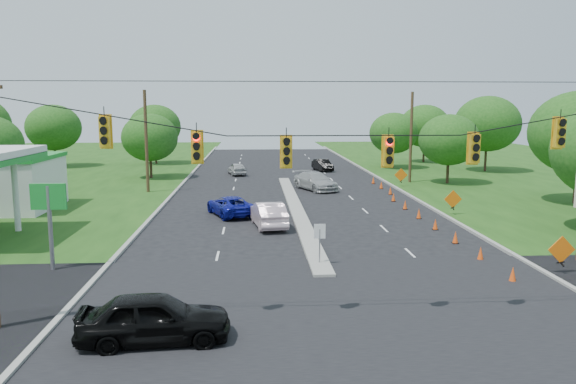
{
  "coord_description": "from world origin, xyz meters",
  "views": [
    {
      "loc": [
        -3.1,
        -19.92,
        7.58
      ],
      "look_at": [
        -1.19,
        11.26,
        2.8
      ],
      "focal_mm": 35.0,
      "sensor_mm": 36.0,
      "label": 1
    }
  ],
  "objects": [
    {
      "name": "work_sign_0",
      "position": [
        10.8,
        4.0,
        1.09
      ],
      "size": [
        1.27,
        0.58,
        1.37
      ],
      "color": "black",
      "rests_on": "ground"
    },
    {
      "name": "tree_6",
      "position": [
        -16.0,
        55.0,
        4.96
      ],
      "size": [
        6.72,
        6.72,
        7.84
      ],
      "color": "black",
      "rests_on": "ground"
    },
    {
      "name": "cone_6",
      "position": [
        8.11,
        24.0,
        0.35
      ],
      "size": [
        0.32,
        0.32,
        0.7
      ],
      "primitive_type": "cone",
      "color": "#F24E12",
      "rests_on": "ground"
    },
    {
      "name": "cone_4",
      "position": [
        8.11,
        17.0,
        0.35
      ],
      "size": [
        0.32,
        0.32,
        0.7
      ],
      "primitive_type": "cone",
      "color": "#F24E12",
      "rests_on": "ground"
    },
    {
      "name": "blue_pickup",
      "position": [
        -4.78,
        18.96,
        0.69
      ],
      "size": [
        3.92,
        5.46,
        1.38
      ],
      "primitive_type": "imported",
      "rotation": [
        0.0,
        0.0,
        3.51
      ],
      "color": "#10148B",
      "rests_on": "ground"
    },
    {
      "name": "tree_9",
      "position": [
        16.0,
        34.0,
        4.34
      ],
      "size": [
        5.88,
        5.88,
        6.86
      ],
      "color": "black",
      "rests_on": "ground"
    },
    {
      "name": "tree_11",
      "position": [
        20.0,
        55.0,
        4.96
      ],
      "size": [
        6.72,
        6.72,
        7.84
      ],
      "color": "black",
      "rests_on": "ground"
    },
    {
      "name": "cone_7",
      "position": [
        8.71,
        27.5,
        0.35
      ],
      "size": [
        0.32,
        0.32,
        0.7
      ],
      "primitive_type": "cone",
      "color": "#F24E12",
      "rests_on": "ground"
    },
    {
      "name": "ground",
      "position": [
        0.0,
        0.0,
        0.0
      ],
      "size": [
        160.0,
        160.0,
        0.0
      ],
      "primitive_type": "plane",
      "color": "black",
      "rests_on": "ground"
    },
    {
      "name": "cone_2",
      "position": [
        8.11,
        10.0,
        0.35
      ],
      "size": [
        0.32,
        0.32,
        0.7
      ],
      "primitive_type": "cone",
      "color": "#F24E12",
      "rests_on": "ground"
    },
    {
      "name": "tree_4",
      "position": [
        -28.0,
        52.0,
        4.96
      ],
      "size": [
        6.72,
        6.72,
        7.84
      ],
      "color": "black",
      "rests_on": "ground"
    },
    {
      "name": "curb_right",
      "position": [
        10.1,
        30.0,
        0.0
      ],
      "size": [
        0.25,
        110.0,
        0.16
      ],
      "primitive_type": "cube",
      "color": "gray",
      "rests_on": "ground"
    },
    {
      "name": "black_sedan",
      "position": [
        -6.35,
        -2.45,
        0.83
      ],
      "size": [
        5.02,
        2.35,
        1.66
      ],
      "primitive_type": "imported",
      "rotation": [
        0.0,
        0.0,
        1.65
      ],
      "color": "black",
      "rests_on": "ground"
    },
    {
      "name": "cone_0",
      "position": [
        8.11,
        3.0,
        0.35
      ],
      "size": [
        0.32,
        0.32,
        0.7
      ],
      "primitive_type": "cone",
      "color": "#F24E12",
      "rests_on": "ground"
    },
    {
      "name": "cone_3",
      "position": [
        8.11,
        13.5,
        0.35
      ],
      "size": [
        0.32,
        0.32,
        0.7
      ],
      "primitive_type": "cone",
      "color": "#F24E12",
      "rests_on": "ground"
    },
    {
      "name": "curb_left",
      "position": [
        -10.1,
        30.0,
        0.0
      ],
      "size": [
        0.25,
        110.0,
        0.16
      ],
      "primitive_type": "cube",
      "color": "gray",
      "rests_on": "ground"
    },
    {
      "name": "work_sign_2",
      "position": [
        10.8,
        32.0,
        1.09
      ],
      "size": [
        1.27,
        0.58,
        1.37
      ],
      "color": "black",
      "rests_on": "ground"
    },
    {
      "name": "cross_street",
      "position": [
        0.0,
        0.0,
        0.0
      ],
      "size": [
        160.0,
        14.0,
        0.02
      ],
      "primitive_type": "cube",
      "color": "black",
      "rests_on": "ground"
    },
    {
      "name": "silver_car_far",
      "position": [
        2.5,
        30.68,
        0.8
      ],
      "size": [
        4.25,
        5.99,
        1.61
      ],
      "primitive_type": "imported",
      "rotation": [
        0.0,
        0.0,
        0.4
      ],
      "color": "#A2A2A2",
      "rests_on": "ground"
    },
    {
      "name": "median_sign",
      "position": [
        0.0,
        6.0,
        1.46
      ],
      "size": [
        0.55,
        0.06,
        2.05
      ],
      "color": "gray",
      "rests_on": "ground"
    },
    {
      "name": "median",
      "position": [
        0.0,
        21.0,
        0.0
      ],
      "size": [
        1.0,
        34.0,
        0.18
      ],
      "primitive_type": "cube",
      "color": "gray",
      "rests_on": "ground"
    },
    {
      "name": "cone_5",
      "position": [
        8.11,
        20.5,
        0.35
      ],
      "size": [
        0.32,
        0.32,
        0.7
      ],
      "primitive_type": "cone",
      "color": "#F24E12",
      "rests_on": "ground"
    },
    {
      "name": "work_sign_1",
      "position": [
        10.8,
        18.0,
        1.09
      ],
      "size": [
        1.27,
        0.58,
        1.37
      ],
      "color": "black",
      "rests_on": "ground"
    },
    {
      "name": "tree_5",
      "position": [
        -14.0,
        40.0,
        4.34
      ],
      "size": [
        5.88,
        5.88,
        6.86
      ],
      "color": "black",
      "rests_on": "ground"
    },
    {
      "name": "white_sedan",
      "position": [
        -2.21,
        15.03,
        0.8
      ],
      "size": [
        2.43,
        5.08,
        1.61
      ],
      "primitive_type": "imported",
      "rotation": [
        0.0,
        0.0,
        3.29
      ],
      "color": "silver",
      "rests_on": "ground"
    },
    {
      "name": "cone_8",
      "position": [
        8.71,
        31.0,
        0.35
      ],
      "size": [
        0.32,
        0.32,
        0.7
      ],
      "primitive_type": "cone",
      "color": "#F24E12",
      "rests_on": "ground"
    },
    {
      "name": "utility_pole_far_right",
      "position": [
        12.5,
        35.0,
        4.5
      ],
      "size": [
        0.28,
        0.28,
        9.0
      ],
      "primitive_type": "cylinder",
      "color": "#422D1C",
      "rests_on": "ground"
    },
    {
      "name": "utility_pole_far_left",
      "position": [
        -12.5,
        30.0,
        4.5
      ],
      "size": [
        0.28,
        0.28,
        9.0
      ],
      "primitive_type": "cylinder",
      "color": "#422D1C",
      "rests_on": "ground"
    },
    {
      "name": "signal_span",
      "position": [
        -0.05,
        -1.0,
        4.97
      ],
      "size": [
        25.6,
        0.32,
        9.0
      ],
      "color": "#422D1C",
      "rests_on": "ground"
    },
    {
      "name": "tree_12",
      "position": [
        14.0,
        48.0,
        4.34
      ],
      "size": [
        5.88,
        5.88,
        6.86
      ],
      "color": "black",
      "rests_on": "ground"
    },
    {
      "name": "tree_10",
      "position": [
        24.0,
        44.0,
        5.58
      ],
      "size": [
        7.56,
        7.56,
        8.82
      ],
      "color": "black",
      "rests_on": "ground"
    },
    {
      "name": "dark_car_receding",
      "position": [
        5.05,
        46.04,
        0.69
      ],
      "size": [
        2.31,
        4.41,
        1.38
      ],
      "primitive_type": "imported",
      "rotation": [
        0.0,
        0.0,
        0.21
      ],
      "color": "black",
      "rests_on": "ground"
    },
    {
      "name": "cone_9",
      "position": [
        8.71,
        34.5,
        0.35
      ],
      "size": [
        0.32,
        0.32,
        0.7
      ],
      "primitive_type": "cone",
      "color": "#F24E12",
      "rests_on": "ground"
    },
    {
      "name": "silver_car_oncoming",
      "position": [
        -4.98,
        42.5,
        0.69
      ],
      "size": [
        2.47,
        4.29,
        1.37
      ],
      "primitive_type": "imported",
      "rotation": [
        0.0,
        0.0,
        3.36
      ],
      "color": "#A8A8A8",
      "rests_on": "ground"
    },
    {
      "name": "cone_1",
      "position": [
        8.11,
        6.5,
        0.35
      ],
      "size": [
        0.32,
        0.32,
        0.7
      ],
      "primitive_type": "cone",
      "color": "#F24E12",
      "rests_on": "ground"
    }
  ]
}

